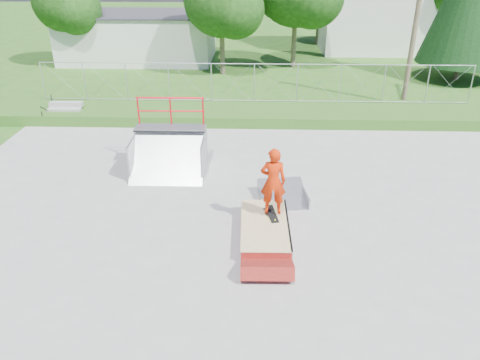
{
  "coord_description": "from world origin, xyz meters",
  "views": [
    {
      "loc": [
        0.06,
        -11.04,
        7.07
      ],
      "look_at": [
        -0.34,
        0.92,
        1.1
      ],
      "focal_mm": 35.0,
      "sensor_mm": 36.0,
      "label": 1
    }
  ],
  "objects_px": {
    "skater": "(273,184)",
    "flat_bank_ramp": "(283,195)",
    "grind_box": "(265,230)",
    "quarter_pipe": "(167,141)"
  },
  "relations": [
    {
      "from": "skater",
      "to": "flat_bank_ramp",
      "type": "bearing_deg",
      "value": -102.74
    },
    {
      "from": "quarter_pipe",
      "to": "skater",
      "type": "relative_size",
      "value": 1.29
    },
    {
      "from": "grind_box",
      "to": "quarter_pipe",
      "type": "xyz_separation_m",
      "value": [
        -3.24,
        3.77,
        1.03
      ]
    },
    {
      "from": "grind_box",
      "to": "skater",
      "type": "height_order",
      "value": "skater"
    },
    {
      "from": "grind_box",
      "to": "flat_bank_ramp",
      "type": "xyz_separation_m",
      "value": [
        0.59,
        1.97,
        0.02
      ]
    },
    {
      "from": "flat_bank_ramp",
      "to": "skater",
      "type": "height_order",
      "value": "skater"
    },
    {
      "from": "grind_box",
      "to": "skater",
      "type": "distance_m",
      "value": 1.28
    },
    {
      "from": "quarter_pipe",
      "to": "flat_bank_ramp",
      "type": "height_order",
      "value": "quarter_pipe"
    },
    {
      "from": "skater",
      "to": "grind_box",
      "type": "bearing_deg",
      "value": 65.47
    },
    {
      "from": "grind_box",
      "to": "skater",
      "type": "relative_size",
      "value": 1.41
    }
  ]
}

